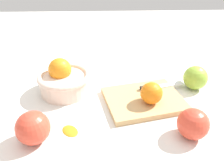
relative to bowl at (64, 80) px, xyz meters
The scene contains 9 objects.
ground_plane 0.21m from the bowl, 30.36° to the right, with size 2.40×2.40×0.00m, color silver.
bowl is the anchor object (origin of this frame).
cutting_board 0.26m from the bowl, 15.85° to the right, with size 0.23×0.18×0.02m, color tan.
orange_on_board 0.28m from the bowl, 19.99° to the right, with size 0.06×0.06×0.06m, color orange.
knife 0.30m from the bowl, ahead, with size 0.15×0.06×0.01m.
apple_front_left 0.23m from the bowl, 100.56° to the right, with size 0.08×0.08×0.08m, color #D6422D.
apple_back_right 0.43m from the bowl, ahead, with size 0.08×0.08×0.08m, color #8EB738.
apple_front_right 0.41m from the bowl, 32.69° to the right, with size 0.08×0.08×0.08m, color #D6422D.
citrus_peel 0.20m from the bowl, 78.61° to the right, with size 0.05×0.04×0.01m, color orange.
Camera 1 is at (-0.05, -0.54, 0.41)m, focal length 36.59 mm.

